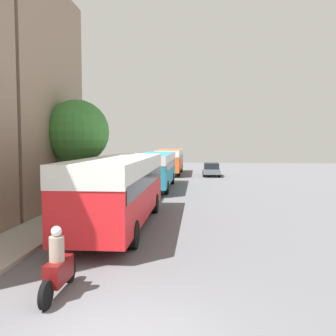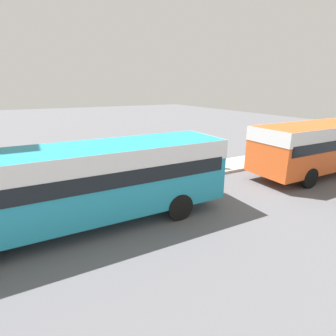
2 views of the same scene
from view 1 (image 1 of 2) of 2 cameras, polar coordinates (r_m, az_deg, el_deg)
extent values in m
cube|color=gray|center=(23.03, -23.86, 9.69)|extent=(6.27, 8.76, 12.30)
cube|color=red|center=(16.53, -7.28, -2.83)|extent=(2.51, 10.72, 2.55)
cube|color=white|center=(16.45, -7.31, 0.27)|extent=(2.53, 10.77, 0.77)
cube|color=black|center=(16.49, -7.29, -1.72)|extent=(2.56, 10.29, 0.56)
cylinder|color=black|center=(20.17, -8.53, -5.26)|extent=(0.28, 1.00, 1.00)
cylinder|color=black|center=(19.78, -1.98, -5.40)|extent=(0.28, 1.00, 1.00)
cylinder|color=black|center=(13.90, -14.82, -9.59)|extent=(0.28, 1.00, 1.00)
cylinder|color=black|center=(13.33, -5.27, -10.06)|extent=(0.28, 1.00, 1.00)
cube|color=teal|center=(29.79, -1.90, 0.02)|extent=(2.48, 10.28, 2.31)
cube|color=white|center=(29.74, -1.91, 1.57)|extent=(2.50, 10.33, 0.69)
cube|color=black|center=(29.77, -1.90, 0.57)|extent=(2.52, 9.87, 0.51)
cylinder|color=black|center=(33.18, -3.24, -1.58)|extent=(0.28, 1.00, 1.00)
cylinder|color=black|center=(32.95, 0.69, -1.61)|extent=(0.28, 1.00, 1.00)
cylinder|color=black|center=(26.92, -5.07, -2.90)|extent=(0.28, 1.00, 1.00)
cylinder|color=black|center=(26.63, -0.23, -2.96)|extent=(0.28, 1.00, 1.00)
cube|color=#EA5B23|center=(43.03, 0.33, 1.27)|extent=(2.55, 9.76, 2.32)
cube|color=white|center=(42.99, 0.33, 2.35)|extent=(2.57, 9.80, 0.70)
cube|color=black|center=(43.01, 0.33, 1.65)|extent=(2.60, 9.37, 0.51)
cylinder|color=black|center=(46.20, -0.85, 0.01)|extent=(0.28, 1.00, 1.00)
cylinder|color=black|center=(46.04, 2.06, 0.00)|extent=(0.28, 1.00, 1.00)
cylinder|color=black|center=(40.20, -1.66, -0.59)|extent=(0.28, 1.00, 1.00)
cylinder|color=black|center=(40.02, 1.68, -0.61)|extent=(0.28, 1.00, 1.00)
cube|color=maroon|center=(9.83, -16.31, -14.81)|extent=(0.39, 1.10, 0.55)
cylinder|color=black|center=(10.63, -14.70, -14.89)|extent=(0.10, 0.64, 0.64)
cylinder|color=black|center=(9.23, -18.13, -17.94)|extent=(0.12, 0.64, 0.64)
cylinder|color=gray|center=(9.57, -16.60, -11.73)|extent=(0.36, 0.36, 0.60)
sphere|color=silver|center=(9.46, -16.65, -9.23)|extent=(0.26, 0.26, 0.26)
cube|color=slate|center=(40.89, 6.61, -0.45)|extent=(1.78, 4.21, 0.48)
cube|color=black|center=(40.85, 6.62, 0.34)|extent=(1.57, 2.31, 0.65)
cylinder|color=black|center=(42.18, 5.43, -0.63)|extent=(0.22, 0.64, 0.64)
cylinder|color=black|center=(42.24, 7.66, -0.64)|extent=(0.22, 0.64, 0.64)
cylinder|color=black|center=(39.59, 5.49, -0.94)|extent=(0.22, 0.64, 0.64)
cylinder|color=black|center=(39.65, 7.86, -0.95)|extent=(0.22, 0.64, 0.64)
cylinder|color=#232838|center=(38.16, -5.26, -0.74)|extent=(0.27, 0.27, 0.85)
cylinder|color=maroon|center=(38.10, -5.27, 0.44)|extent=(0.34, 0.34, 0.71)
sphere|color=tan|center=(38.07, -5.28, 1.14)|extent=(0.23, 0.23, 0.23)
cylinder|color=#232838|center=(29.61, -7.46, -2.11)|extent=(0.28, 0.28, 0.88)
cylinder|color=maroon|center=(29.53, -7.47, -0.54)|extent=(0.35, 0.35, 0.74)
sphere|color=tan|center=(29.50, -7.48, 0.40)|extent=(0.24, 0.24, 0.24)
cylinder|color=brown|center=(21.52, -13.60, -1.92)|extent=(0.36, 0.36, 2.80)
sphere|color=#387A33|center=(21.42, -13.72, 5.38)|extent=(3.56, 3.56, 3.56)
camera|label=2|loc=(28.74, 15.19, 5.75)|focal=28.00mm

